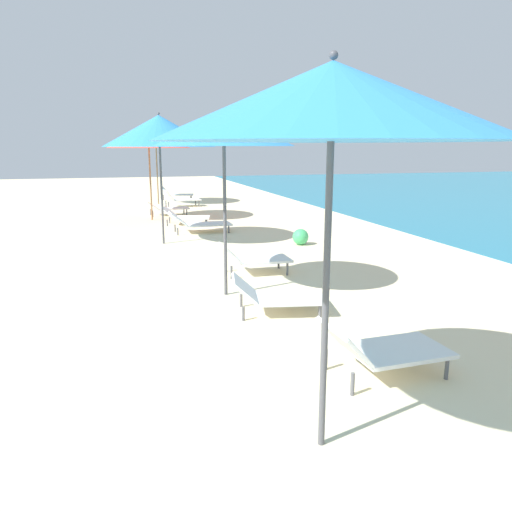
# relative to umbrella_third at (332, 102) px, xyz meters

# --- Properties ---
(umbrella_third) EXTENTS (2.38, 2.38, 2.81)m
(umbrella_third) POSITION_rel_umbrella_third_xyz_m (0.00, 0.00, 0.00)
(umbrella_third) COLOR #4C4C51
(umbrella_third) RESTS_ON ground
(lounger_third_shoreside) EXTENTS (1.26, 0.70, 0.57)m
(lounger_third_shoreside) POSITION_rel_umbrella_third_xyz_m (1.03, 0.92, -2.22)
(lounger_third_shoreside) COLOR white
(lounger_third_shoreside) RESTS_ON ground
(umbrella_fourth) EXTENTS (2.04, 2.04, 2.75)m
(umbrella_fourth) POSITION_rel_umbrella_third_xyz_m (0.13, 3.99, -0.04)
(umbrella_fourth) COLOR #4C4C51
(umbrella_fourth) RESTS_ON ground
(lounger_fourth_shoreside) EXTENTS (1.24, 0.63, 0.56)m
(lounger_fourth_shoreside) POSITION_rel_umbrella_third_xyz_m (0.88, 5.10, -2.21)
(lounger_fourth_shoreside) COLOR white
(lounger_fourth_shoreside) RESTS_ON ground
(lounger_fourth_inland) EXTENTS (1.35, 0.89, 0.51)m
(lounger_fourth_inland) POSITION_rel_umbrella_third_xyz_m (0.61, 2.99, -2.25)
(lounger_fourth_inland) COLOR white
(lounger_fourth_inland) RESTS_ON ground
(umbrella_fifth) EXTENTS (2.52, 2.52, 2.97)m
(umbrella_fifth) POSITION_rel_umbrella_third_xyz_m (-0.41, 8.38, 0.06)
(umbrella_fifth) COLOR #4C4C51
(umbrella_fifth) RESTS_ON ground
(lounger_fifth_shoreside) EXTENTS (1.60, 0.69, 0.56)m
(lounger_fifth_shoreside) POSITION_rel_umbrella_third_xyz_m (0.64, 9.67, -2.24)
(lounger_fifth_shoreside) COLOR white
(lounger_fifth_shoreside) RESTS_ON ground
(umbrella_sixth) EXTENTS (2.48, 2.48, 2.80)m
(umbrella_sixth) POSITION_rel_umbrella_third_xyz_m (-0.40, 12.34, -0.04)
(umbrella_sixth) COLOR olive
(umbrella_sixth) RESTS_ON ground
(lounger_sixth_shoreside) EXTENTS (1.43, 0.66, 0.50)m
(lounger_sixth_shoreside) POSITION_rel_umbrella_third_xyz_m (0.15, 13.27, -2.24)
(lounger_sixth_shoreside) COLOR white
(lounger_sixth_shoreside) RESTS_ON ground
(lounger_sixth_inland) EXTENTS (1.45, 0.93, 0.52)m
(lounger_sixth_inland) POSITION_rel_umbrella_third_xyz_m (0.47, 11.11, -2.25)
(lounger_sixth_inland) COLOR white
(lounger_sixth_inland) RESTS_ON ground
(umbrella_farthest) EXTENTS (2.52, 2.52, 2.95)m
(umbrella_farthest) POSITION_rel_umbrella_third_xyz_m (0.15, 16.72, 0.06)
(umbrella_farthest) COLOR olive
(umbrella_farthest) RESTS_ON ground
(lounger_farthest_shoreside) EXTENTS (1.44, 0.80, 0.63)m
(lounger_farthest_shoreside) POSITION_rel_umbrella_third_xyz_m (0.98, 17.86, -2.20)
(lounger_farthest_shoreside) COLOR white
(lounger_farthest_shoreside) RESTS_ON ground
(lounger_farthest_inland) EXTENTS (1.39, 0.74, 0.64)m
(lounger_farthest_inland) POSITION_rel_umbrella_third_xyz_m (0.91, 15.58, -2.20)
(lounger_farthest_inland) COLOR white
(lounger_farthest_inland) RESTS_ON ground
(beach_ball) EXTENTS (0.37, 0.37, 0.37)m
(beach_ball) POSITION_rel_umbrella_third_xyz_m (2.62, 7.36, -2.31)
(beach_ball) COLOR #3FB266
(beach_ball) RESTS_ON ground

